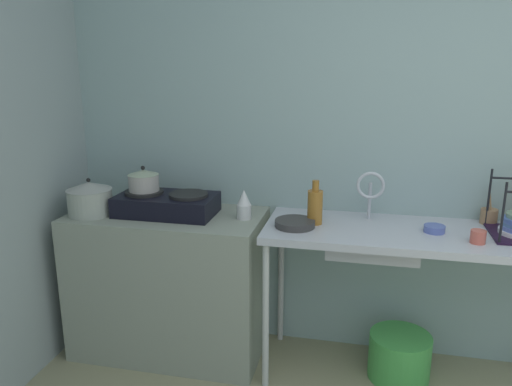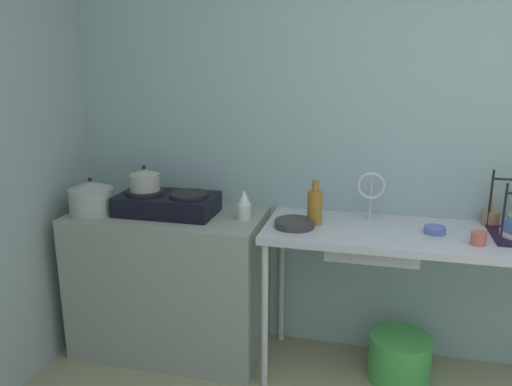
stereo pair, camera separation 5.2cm
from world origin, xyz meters
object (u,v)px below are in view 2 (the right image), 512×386
Objects in this scene: bucket_on_floor at (399,358)px; sink_basin at (372,242)px; small_bowl_on_drainboard at (435,230)px; bottle_by_sink at (315,206)px; cup_by_rack at (478,238)px; stove at (167,203)px; pot_beside_stove at (91,197)px; percolator at (244,205)px; faucet at (371,189)px; frying_pan at (295,224)px; pot_on_left_burner at (145,180)px; utensil_jar at (491,217)px.

sink_basin is at bearing -175.46° from bucket_on_floor.
sink_basin is 4.36× the size of small_bowl_on_drainboard.
bucket_on_floor is at bearing -1.99° from bottle_by_sink.
bottle_by_sink is at bearing 171.00° from cup_by_rack.
bottle_by_sink is (0.85, 0.01, 0.04)m from stove.
pot_beside_stove is 1.96m from bucket_on_floor.
stove is 1.17m from sink_basin.
small_bowl_on_drainboard is at bearing -0.54° from bottle_by_sink.
percolator is 0.70m from faucet.
cup_by_rack is (1.66, -0.12, -0.03)m from stove.
faucet is 0.45m from frying_pan.
pot_beside_stove is at bearing -176.79° from small_bowl_on_drainboard.
bucket_on_floor is (-0.12, -0.01, -0.76)m from small_bowl_on_drainboard.
pot_beside_stove is (-0.29, -0.10, -0.10)m from pot_on_left_burner.
frying_pan is at bearing 176.67° from cup_by_rack.
percolator is 2.29× the size of cup_by_rack.
frying_pan is 0.96m from bucket_on_floor.
pot_on_left_burner is at bearing 176.23° from cup_by_rack.
bucket_on_floor is (0.21, -0.11, -0.93)m from faucet.
faucet is at bearing 162.91° from small_bowl_on_drainboard.
sink_basin is at bearing -175.13° from small_bowl_on_drainboard.
frying_pan and small_bowl_on_drainboard have the same top height.
bucket_on_floor is at bearing -28.32° from faucet.
percolator is 0.59× the size of faucet.
frying_pan is (1.18, 0.04, -0.08)m from pot_beside_stove.
sink_basin is 1.95× the size of bottle_by_sink.
sink_basin is (0.71, -0.03, -0.15)m from percolator.
bottle_by_sink is 0.98m from bucket_on_floor.
pot_on_left_burner is 0.62× the size of faucet.
percolator is at bearing 1.39° from stove.
cup_by_rack is at bearing -109.39° from utensil_jar.
small_bowl_on_drainboard is at bearing 4.87° from sink_basin.
pot_on_left_burner reaches higher than stove.
cup_by_rack is at bearing -4.08° from stove.
bottle_by_sink is at bearing 178.01° from bucket_on_floor.
sink_basin is at bearing 5.99° from frying_pan.
bucket_on_floor is (1.77, 0.09, -0.84)m from pot_beside_stove.
percolator is at bearing 179.58° from small_bowl_on_drainboard.
bucket_on_floor is (1.48, -0.01, -0.93)m from pot_on_left_burner.
bucket_on_floor is at bearing 160.29° from cup_by_rack.
frying_pan is 0.63× the size of bucket_on_floor.
cup_by_rack is 0.68× the size of small_bowl_on_drainboard.
percolator is 0.72m from sink_basin.
pot_on_left_burner is 0.52× the size of bucket_on_floor.
frying_pan is 0.90m from cup_by_rack.
faucet is 0.66m from utensil_jar.
bucket_on_floor is at bearing -0.33° from stove.
frying_pan is at bearing -14.38° from percolator.
small_bowl_on_drainboard reaches higher than sink_basin.
pot_beside_stove is at bearing -177.12° from sink_basin.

